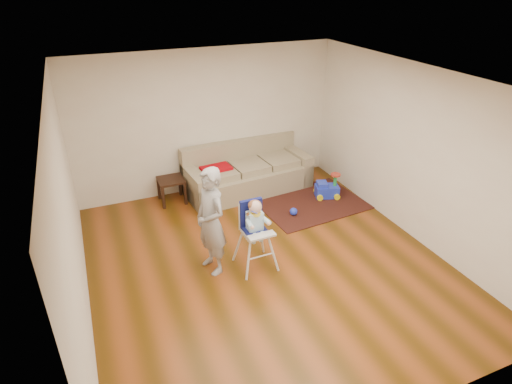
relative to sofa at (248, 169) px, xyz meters
name	(u,v)px	position (x,y,z in m)	size (l,w,h in m)	color
ground	(266,263)	(-0.63, -2.30, -0.47)	(5.50, 5.50, 0.00)	#4A2D08
room_envelope	(253,133)	(-0.63, -1.77, 1.41)	(5.04, 5.52, 2.72)	beige
sofa	(248,169)	(0.00, 0.00, 0.00)	(2.50, 1.21, 0.94)	gray
side_table	(172,190)	(-1.48, 0.13, -0.24)	(0.47, 0.47, 0.47)	black
area_rug	(311,203)	(0.88, -0.95, -0.46)	(1.89, 1.42, 0.02)	black
ride_on_toy	(327,185)	(1.28, -0.85, -0.22)	(0.43, 0.31, 0.47)	blue
toy_ball	(294,212)	(0.37, -1.23, -0.38)	(0.14, 0.14, 0.14)	blue
high_chair	(255,235)	(-0.81, -2.29, 0.06)	(0.52, 0.52, 1.10)	silver
adult	(211,222)	(-1.40, -2.12, 0.33)	(0.58, 0.38, 1.60)	gray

